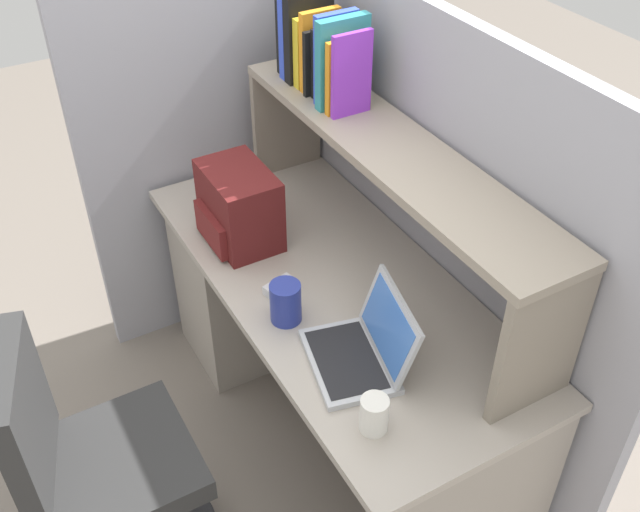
% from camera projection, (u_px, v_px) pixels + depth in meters
% --- Properties ---
extents(ground_plane, '(8.00, 8.00, 0.00)m').
position_uv_depth(ground_plane, '(331.00, 423.00, 2.87)').
color(ground_plane, slate).
extents(desk, '(1.60, 0.70, 0.73)m').
position_uv_depth(desk, '(282.00, 287.00, 2.88)').
color(desk, '#AAA093').
rests_on(desk, ground_plane).
extents(cubicle_partition_rear, '(1.84, 0.05, 1.55)m').
position_uv_depth(cubicle_partition_rear, '(429.00, 234.00, 2.53)').
color(cubicle_partition_rear, '#9E9EA8').
rests_on(cubicle_partition_rear, ground_plane).
extents(cubicle_partition_left, '(0.05, 1.06, 1.55)m').
position_uv_depth(cubicle_partition_left, '(215.00, 155.00, 2.94)').
color(cubicle_partition_left, '#9E9EA8').
rests_on(cubicle_partition_left, ground_plane).
extents(overhead_hutch, '(1.44, 0.28, 0.45)m').
position_uv_depth(overhead_hutch, '(391.00, 172.00, 2.27)').
color(overhead_hutch, gray).
rests_on(overhead_hutch, desk).
extents(reference_books_on_shelf, '(0.40, 0.19, 0.30)m').
position_uv_depth(reference_books_on_shelf, '(322.00, 51.00, 2.41)').
color(reference_books_on_shelf, black).
rests_on(reference_books_on_shelf, overhead_hutch).
extents(laptop, '(0.36, 0.32, 0.22)m').
position_uv_depth(laptop, '(363.00, 348.00, 2.10)').
color(laptop, '#B7BABF').
rests_on(laptop, desk).
extents(backpack, '(0.30, 0.23, 0.27)m').
position_uv_depth(backpack, '(238.00, 207.00, 2.51)').
color(backpack, '#591919').
rests_on(backpack, desk).
extents(computer_mouse, '(0.08, 0.12, 0.03)m').
position_uv_depth(computer_mouse, '(281.00, 287.00, 2.36)').
color(computer_mouse, silver).
rests_on(computer_mouse, desk).
extents(paper_cup, '(0.08, 0.08, 0.11)m').
position_uv_depth(paper_cup, '(374.00, 414.00, 1.91)').
color(paper_cup, white).
rests_on(paper_cup, desk).
extents(snack_canister, '(0.10, 0.10, 0.13)m').
position_uv_depth(snack_canister, '(286.00, 302.00, 2.23)').
color(snack_canister, navy).
rests_on(snack_canister, desk).
extents(office_chair, '(0.52, 0.54, 0.93)m').
position_uv_depth(office_chair, '(103.00, 480.00, 2.21)').
color(office_chair, black).
rests_on(office_chair, ground_plane).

